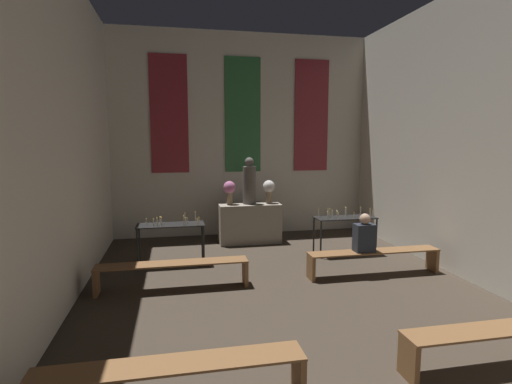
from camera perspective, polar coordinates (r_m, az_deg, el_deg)
The scene contains 13 objects.
wall_back at distance 10.41m, azimuth -1.96°, elevation 8.23°, with size 6.80×0.16×5.15m.
wall_left at distance 4.84m, azimuth -31.33°, elevation 7.62°, with size 0.12×11.55×5.15m.
altar at distance 9.66m, azimuth -0.94°, elevation -4.45°, with size 1.47×0.64×0.94m.
statue at distance 9.50m, azimuth -0.96°, elevation 1.32°, with size 0.31×0.31×1.11m.
flower_vase_left at distance 9.45m, azimuth -3.81°, elevation 0.38°, with size 0.29×0.29×0.56m.
flower_vase_right at distance 9.62m, azimuth 1.85°, elevation 0.52°, with size 0.29×0.29×0.56m.
candle_rack_left at distance 8.08m, azimuth -12.05°, elevation -5.21°, with size 1.31×0.50×1.01m.
candle_rack_right at distance 8.83m, azimuth 12.59°, elevation -4.14°, with size 1.31×0.50×1.01m.
pew_second_left at distance 4.07m, azimuth -11.94°, elevation -24.17°, with size 2.47×0.36×0.46m.
pew_second_right at distance 5.38m, azimuth 32.47°, elevation -17.00°, with size 2.47×0.36×0.46m.
pew_back_left at distance 6.84m, azimuth -11.76°, elevation -10.74°, with size 2.47×0.36×0.46m.
pew_back_right at distance 7.69m, azimuth 16.49°, elevation -8.84°, with size 2.47×0.36×0.46m.
person_seated at distance 7.50m, azimuth 15.22°, elevation -5.96°, with size 0.36×0.24×0.70m.
Camera 1 is at (-1.72, 1.10, 2.48)m, focal length 28.00 mm.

